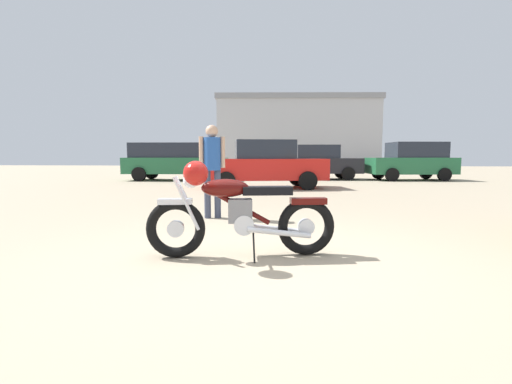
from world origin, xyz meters
TOP-DOWN VIEW (x-y plane):
  - ground_plane at (0.00, 0.00)m, footprint 80.00×80.00m
  - vintage_motorcycle at (-0.31, 0.15)m, footprint 2.07×0.75m
  - bystander at (-1.11, 2.61)m, footprint 0.45×0.30m
  - pale_sedan_back at (-0.61, 8.87)m, footprint 4.44×2.49m
  - dark_sedan_left at (1.61, 14.11)m, footprint 4.30×2.13m
  - blue_hatchback_right at (6.04, 13.84)m, footprint 4.08×2.20m
  - silver_sedan_mid at (-5.13, 12.82)m, footprint 4.80×2.19m
  - industrial_building at (0.75, 34.91)m, footprint 16.28×12.14m

SIDE VIEW (x-z plane):
  - ground_plane at x=0.00m, z-range 0.00..0.00m
  - vintage_motorcycle at x=-0.31m, z-range -0.04..1.03m
  - pale_sedan_back at x=-0.61m, z-range 0.00..1.67m
  - dark_sedan_left at x=1.61m, z-range 0.00..1.67m
  - blue_hatchback_right at x=6.04m, z-range 0.03..1.81m
  - silver_sedan_mid at x=-5.13m, z-range 0.07..1.81m
  - bystander at x=-1.11m, z-range 0.19..1.85m
  - industrial_building at x=0.75m, z-range 0.01..6.90m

